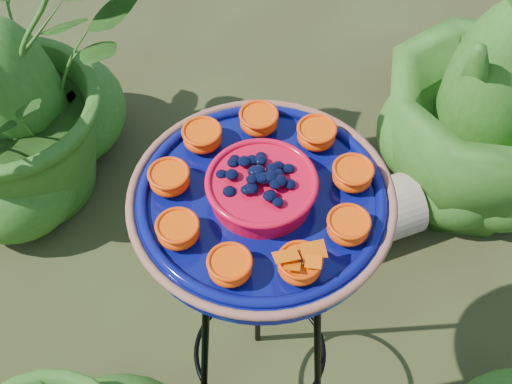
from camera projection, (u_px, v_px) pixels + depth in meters
ground_plane at (287, 343)px, 1.97m from camera, size 20.00×20.00×0.00m
tripod_stand at (260, 305)px, 1.47m from camera, size 0.36×0.36×0.84m
feeder_dish at (262, 198)px, 1.18m from camera, size 0.50×0.50×0.10m
driftwood_log at (326, 230)px, 2.09m from camera, size 0.59×0.28×0.19m
shrub_back_left at (3, 70)px, 1.96m from camera, size 1.09×1.04×0.94m
shrub_back_right at (506, 57)px, 1.88m from camera, size 0.69×0.69×1.09m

